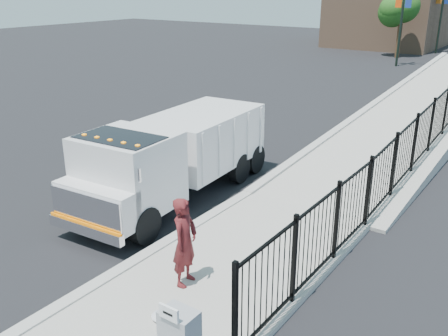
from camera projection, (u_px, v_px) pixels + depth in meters
The scene contains 14 objects.
ground at pixel (156, 253), 11.64m from camera, with size 120.00×120.00×0.00m, color black.
sidewalk at pixel (160, 326), 9.05m from camera, with size 3.55×12.00×0.12m, color #9E998E.
curb at pixel (89, 290), 10.08m from camera, with size 0.30×12.00×0.16m, color #ADAAA3.
ramp at pixel (428, 121), 22.79m from camera, with size 3.95×24.00×1.70m, color #9E998E.
iron_fence at pixel (443, 126), 18.64m from camera, with size 0.10×28.00×1.80m, color black.
truck at pixel (172, 154), 14.07m from camera, with size 2.78×7.28×2.45m.
worker at pixel (185, 242), 9.95m from camera, with size 0.69×0.45×1.88m, color #58181A.
arrow_sign at pixel (169, 313), 7.12m from camera, with size 0.35×0.04×0.22m, color white.
debris at pixel (163, 316), 9.16m from camera, with size 0.43×0.43×0.11m, color silver.
light_pole_0 at pixel (407, 6), 36.31m from camera, with size 3.77×0.22×8.00m.
light_pole_2 at pixel (447, 3), 43.25m from camera, with size 3.78×0.22×8.00m.
tree_0 at pixel (402, 9), 41.02m from camera, with size 2.77×2.77×5.38m.
tree_2 at pixel (443, 4), 50.94m from camera, with size 3.21×3.21×5.61m.
building at pixel (390, 4), 48.89m from camera, with size 10.00×10.00×8.00m, color #8C664C.
Camera 1 is at (7.17, -7.47, 5.90)m, focal length 40.00 mm.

